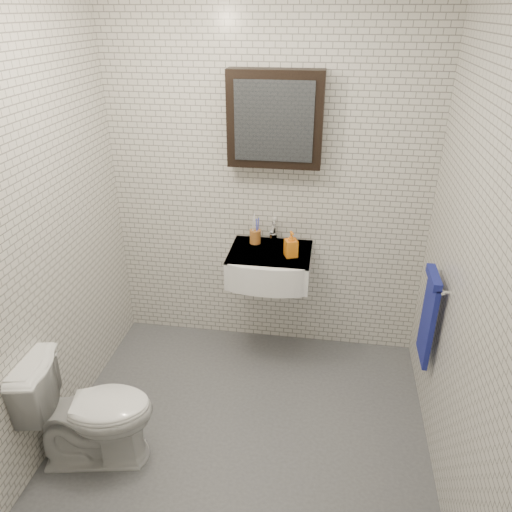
# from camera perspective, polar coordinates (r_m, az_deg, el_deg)

# --- Properties ---
(ground) EXTENTS (2.20, 2.00, 0.01)m
(ground) POSITION_cam_1_polar(r_m,az_deg,el_deg) (3.25, -1.34, -19.10)
(ground) COLOR #4D4F55
(ground) RESTS_ON ground
(room_shell) EXTENTS (2.22, 2.02, 2.51)m
(room_shell) POSITION_cam_1_polar(r_m,az_deg,el_deg) (2.43, -1.70, 5.72)
(room_shell) COLOR silver
(room_shell) RESTS_ON ground
(washbasin) EXTENTS (0.55, 0.50, 0.20)m
(washbasin) POSITION_cam_1_polar(r_m,az_deg,el_deg) (3.38, 1.53, -1.21)
(washbasin) COLOR white
(washbasin) RESTS_ON room_shell
(faucet) EXTENTS (0.06, 0.20, 0.15)m
(faucet) POSITION_cam_1_polar(r_m,az_deg,el_deg) (3.48, 1.98, 2.63)
(faucet) COLOR silver
(faucet) RESTS_ON washbasin
(mirror_cabinet) EXTENTS (0.60, 0.15, 0.60)m
(mirror_cabinet) POSITION_cam_1_polar(r_m,az_deg,el_deg) (3.24, 2.20, 15.34)
(mirror_cabinet) COLOR black
(mirror_cabinet) RESTS_ON room_shell
(towel_rail) EXTENTS (0.09, 0.30, 0.58)m
(towel_rail) POSITION_cam_1_polar(r_m,az_deg,el_deg) (3.11, 19.17, -6.25)
(towel_rail) COLOR silver
(towel_rail) RESTS_ON room_shell
(toothbrush_cup) EXTENTS (0.09, 0.09, 0.21)m
(toothbrush_cup) POSITION_cam_1_polar(r_m,az_deg,el_deg) (3.47, -0.09, 2.31)
(toothbrush_cup) COLOR #A05F28
(toothbrush_cup) RESTS_ON washbasin
(soap_bottle) EXTENTS (0.10, 0.10, 0.17)m
(soap_bottle) POSITION_cam_1_polar(r_m,az_deg,el_deg) (3.28, 4.03, 1.36)
(soap_bottle) COLOR #FF591A
(soap_bottle) RESTS_ON washbasin
(toilet) EXTENTS (0.74, 0.51, 0.69)m
(toilet) POSITION_cam_1_polar(r_m,az_deg,el_deg) (3.01, -18.41, -16.37)
(toilet) COLOR white
(toilet) RESTS_ON ground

